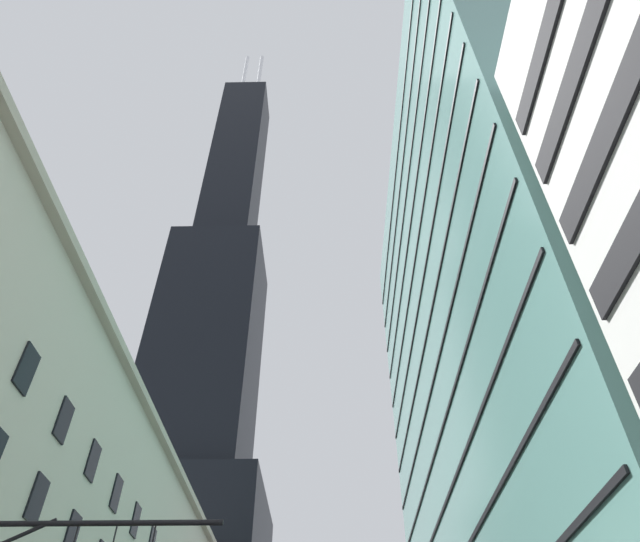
# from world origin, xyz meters

# --- Properties ---
(dark_skyscraper) EXTENTS (27.87, 27.87, 191.08)m
(dark_skyscraper) POSITION_xyz_m (-21.11, 83.56, 54.38)
(dark_skyscraper) COLOR black
(dark_skyscraper) RESTS_ON ground
(glass_office_midrise) EXTENTS (19.24, 47.48, 57.39)m
(glass_office_midrise) POSITION_xyz_m (20.56, 28.10, 28.70)
(glass_office_midrise) COLOR slate
(glass_office_midrise) RESTS_ON ground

